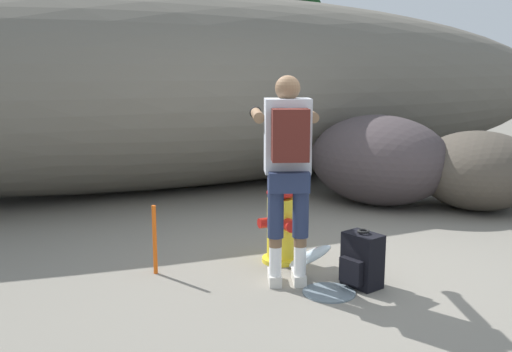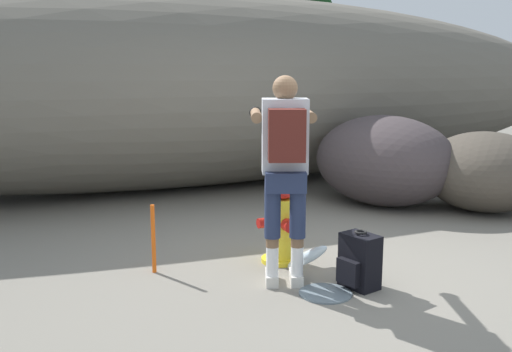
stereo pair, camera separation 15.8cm
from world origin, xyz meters
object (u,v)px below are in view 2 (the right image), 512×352
fire_hydrant (280,226)px  survey_stake (153,239)px  boulder_large (384,160)px  boulder_mid (485,171)px  spare_backpack (359,262)px  utility_worker (285,155)px

fire_hydrant → survey_stake: 1.13m
fire_hydrant → survey_stake: fire_hydrant is taller
boulder_large → boulder_mid: bearing=-37.7°
boulder_large → fire_hydrant: bearing=-145.5°
survey_stake → spare_backpack: bearing=-34.5°
utility_worker → spare_backpack: 1.04m
survey_stake → boulder_large: bearing=21.7°
fire_hydrant → boulder_mid: (3.11, 0.74, 0.15)m
fire_hydrant → utility_worker: bearing=-112.0°
boulder_large → boulder_mid: (0.95, -0.74, -0.09)m
fire_hydrant → boulder_mid: size_ratio=0.49×
spare_backpack → boulder_large: bearing=-142.7°
spare_backpack → survey_stake: 1.74m
utility_worker → spare_backpack: bearing=-103.4°
boulder_large → boulder_mid: size_ratio=1.23×
boulder_mid → survey_stake: bearing=-172.4°
fire_hydrant → spare_backpack: bearing=-68.5°
spare_backpack → boulder_large: (1.84, 2.28, 0.36)m
fire_hydrant → boulder_large: (2.16, 1.48, 0.23)m
utility_worker → boulder_mid: bearing=-48.2°
spare_backpack → boulder_large: size_ratio=0.25×
boulder_mid → survey_stake: 4.27m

